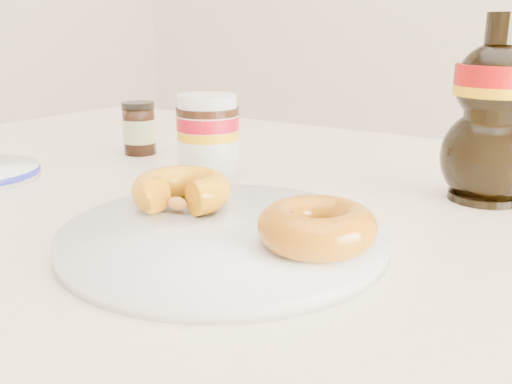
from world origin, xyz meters
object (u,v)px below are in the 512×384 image
Objects in this scene: donut_bitten at (182,190)px; syrup_bottle at (493,110)px; dining_table at (264,268)px; plate at (224,235)px; donut_whole at (317,227)px; dark_jar at (139,129)px; nutella_jar at (208,135)px.

donut_bitten is 0.34m from syrup_bottle.
dining_table is 7.11× the size of syrup_bottle.
donut_whole is (0.09, 0.01, 0.02)m from plate.
syrup_bottle is (0.07, 0.26, 0.07)m from donut_whole.
donut_whole is at bearing -43.36° from dining_table.
donut_bitten is (-0.07, 0.03, 0.02)m from plate.
syrup_bottle is at bearing 59.62° from plate.
syrup_bottle is at bearing 5.29° from dark_jar.
dark_jar reaches higher than donut_bitten.
plate is at bearing 3.66° from donut_bitten.
dining_table is at bearing -13.11° from nutella_jar.
donut_bitten is 1.01× the size of donut_whole.
dark_jar reaches higher than dining_table.
dining_table is at bearing -17.29° from dark_jar.
nutella_jar is at bearing 147.22° from donut_whole.
dark_jar is at bearing 160.57° from nutella_jar.
nutella_jar is (-0.07, 0.13, 0.03)m from donut_bitten.
dark_jar is (-0.33, 0.22, 0.03)m from plate.
nutella_jar is at bearing 142.53° from donut_bitten.
donut_whole is at bearing 5.22° from plate.
donut_whole is 0.27m from syrup_bottle.
plate is 1.45× the size of syrup_bottle.
nutella_jar is 0.54× the size of syrup_bottle.
donut_bitten is at bearing -61.13° from nutella_jar.
plate is at bearing -34.11° from dark_jar.
donut_whole is 0.46m from dark_jar.
dining_table is 0.32m from dark_jar.
dining_table is 0.22m from donut_whole.
plate is 0.32m from syrup_bottle.
nutella_jar reaches higher than donut_whole.
plate is 0.39m from dark_jar.
donut_whole is at bearing 17.26° from donut_bitten.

